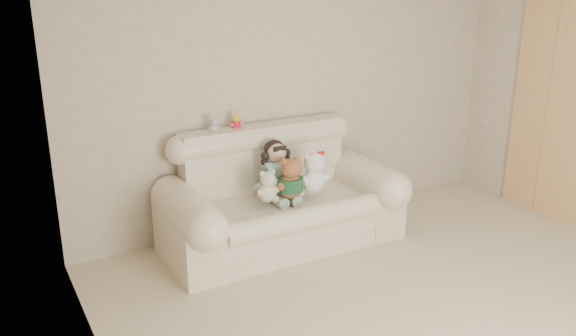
{
  "coord_description": "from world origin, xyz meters",
  "views": [
    {
      "loc": [
        -2.78,
        -2.28,
        2.33
      ],
      "look_at": [
        -0.46,
        1.9,
        0.75
      ],
      "focal_mm": 36.93,
      "sensor_mm": 36.0,
      "label": 1
    }
  ],
  "objects_px": {
    "seated_child": "(276,169)",
    "white_cat": "(314,168)",
    "cream_teddy": "(267,183)",
    "sofa": "(282,190)",
    "brown_teddy": "(291,174)"
  },
  "relations": [
    {
      "from": "sofa",
      "to": "brown_teddy",
      "type": "distance_m",
      "value": 0.25
    },
    {
      "from": "sofa",
      "to": "cream_teddy",
      "type": "bearing_deg",
      "value": -147.9
    },
    {
      "from": "sofa",
      "to": "cream_teddy",
      "type": "height_order",
      "value": "sofa"
    },
    {
      "from": "seated_child",
      "to": "white_cat",
      "type": "distance_m",
      "value": 0.33
    },
    {
      "from": "brown_teddy",
      "to": "white_cat",
      "type": "distance_m",
      "value": 0.23
    },
    {
      "from": "seated_child",
      "to": "cream_teddy",
      "type": "bearing_deg",
      "value": -140.42
    },
    {
      "from": "sofa",
      "to": "brown_teddy",
      "type": "xyz_separation_m",
      "value": [
        -0.0,
        -0.15,
        0.2
      ]
    },
    {
      "from": "sofa",
      "to": "white_cat",
      "type": "bearing_deg",
      "value": -32.72
    },
    {
      "from": "seated_child",
      "to": "white_cat",
      "type": "relative_size",
      "value": 1.21
    },
    {
      "from": "sofa",
      "to": "white_cat",
      "type": "distance_m",
      "value": 0.34
    },
    {
      "from": "white_cat",
      "to": "sofa",
      "type": "bearing_deg",
      "value": 122.77
    },
    {
      "from": "seated_child",
      "to": "white_cat",
      "type": "bearing_deg",
      "value": -50.45
    },
    {
      "from": "seated_child",
      "to": "cream_teddy",
      "type": "height_order",
      "value": "seated_child"
    },
    {
      "from": "sofa",
      "to": "brown_teddy",
      "type": "relative_size",
      "value": 4.93
    },
    {
      "from": "cream_teddy",
      "to": "sofa",
      "type": "bearing_deg",
      "value": 29.97
    }
  ]
}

